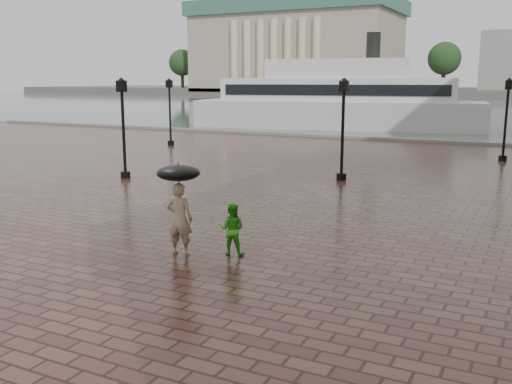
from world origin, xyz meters
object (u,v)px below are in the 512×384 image
adult_pedestrian (180,219)px  child_pedestrian (232,229)px  ferry_near (337,100)px  street_lamps (283,120)px

adult_pedestrian → child_pedestrian: adult_pedestrian is taller
child_pedestrian → adult_pedestrian: bearing=13.4°
adult_pedestrian → ferry_near: ferry_near is taller
street_lamps → child_pedestrian: 16.50m
street_lamps → ferry_near: size_ratio=0.80×
ferry_near → child_pedestrian: bearing=-84.5°
adult_pedestrian → child_pedestrian: bearing=-164.5°
adult_pedestrian → child_pedestrian: 1.37m
street_lamps → ferry_near: (-4.94, 22.98, 0.24)m
street_lamps → child_pedestrian: (5.60, -15.44, -1.65)m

